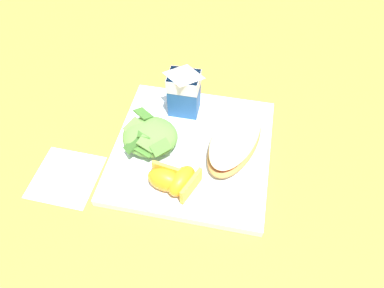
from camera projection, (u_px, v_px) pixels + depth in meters
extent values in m
plane|color=#C67A33|center=(192.00, 152.00, 0.66)|extent=(3.00, 3.00, 0.00)
cube|color=silver|center=(192.00, 150.00, 0.65)|extent=(0.28, 0.28, 0.02)
ellipsoid|color=#B77F42|center=(235.00, 141.00, 0.63)|extent=(0.12, 0.18, 0.03)
ellipsoid|color=#B22D19|center=(235.00, 137.00, 0.63)|extent=(0.11, 0.17, 0.01)
ellipsoid|color=#EAD184|center=(236.00, 135.00, 0.62)|extent=(0.11, 0.18, 0.01)
ellipsoid|color=#5B8E3D|center=(150.00, 136.00, 0.63)|extent=(0.10, 0.09, 0.04)
cube|color=#5B8E3D|center=(134.00, 125.00, 0.63)|extent=(0.04, 0.04, 0.02)
cube|color=#3D7028|center=(145.00, 149.00, 0.60)|extent=(0.04, 0.03, 0.01)
cube|color=#3D7028|center=(143.00, 114.00, 0.64)|extent=(0.04, 0.04, 0.01)
cube|color=#5B8E3D|center=(147.00, 144.00, 0.60)|extent=(0.03, 0.03, 0.02)
cube|color=#4C8433|center=(161.00, 147.00, 0.60)|extent=(0.04, 0.04, 0.02)
cube|color=#336023|center=(132.00, 145.00, 0.61)|extent=(0.04, 0.04, 0.02)
cube|color=#3D7028|center=(144.00, 133.00, 0.62)|extent=(0.03, 0.03, 0.02)
cube|color=#23569E|center=(184.00, 94.00, 0.66)|extent=(0.06, 0.04, 0.09)
cube|color=white|center=(184.00, 81.00, 0.64)|extent=(0.06, 0.04, 0.03)
pyramid|color=white|center=(184.00, 71.00, 0.62)|extent=(0.06, 0.04, 0.02)
ellipsoid|color=orange|center=(165.00, 180.00, 0.58)|extent=(0.06, 0.04, 0.04)
cube|color=gold|center=(169.00, 172.00, 0.59)|extent=(0.06, 0.01, 0.03)
ellipsoid|color=orange|center=(183.00, 181.00, 0.58)|extent=(0.06, 0.07, 0.04)
cube|color=gold|center=(191.00, 186.00, 0.57)|extent=(0.03, 0.06, 0.03)
cube|color=white|center=(66.00, 177.00, 0.62)|extent=(0.11, 0.11, 0.00)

